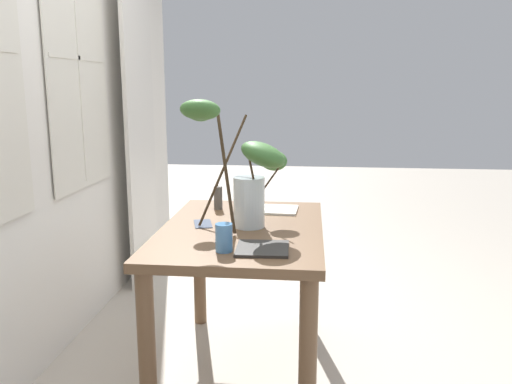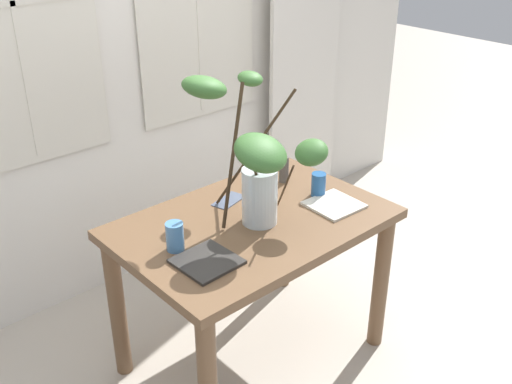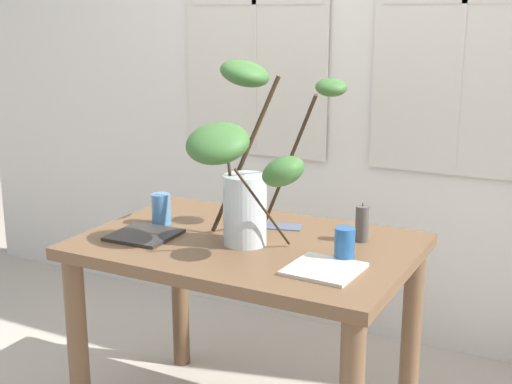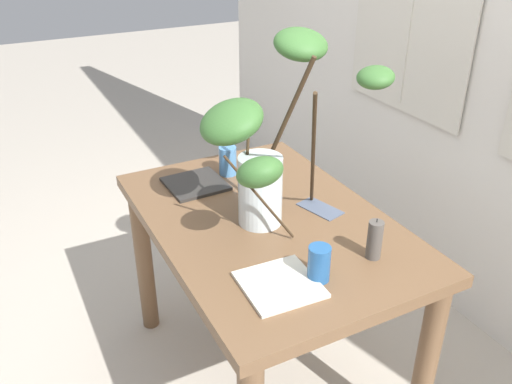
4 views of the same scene
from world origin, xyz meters
The scene contains 11 objects.
ground centered at (0.00, 0.00, 0.00)m, with size 14.00×14.00×0.00m, color #B7AD9E.
back_wall_with_windows centered at (0.00, 1.09, 1.47)m, with size 4.74×0.14×2.93m.
curtain_sheer_side centered at (1.26, 0.92, 1.21)m, with size 0.59×0.03×2.43m, color silver.
dining_table centered at (0.00, 0.00, 0.64)m, with size 1.17×0.79×0.77m.
vase_with_branches centered at (0.00, -0.02, 1.07)m, with size 0.55×0.60×0.65m.
drinking_glass_blue_left centered at (-0.39, 0.03, 0.83)m, with size 0.07×0.07×0.12m, color #4C84BC.
drinking_glass_blue_right centered at (0.38, -0.03, 0.83)m, with size 0.07×0.07×0.11m, color #235693.
plate_square_left centered at (-0.36, -0.13, 0.78)m, with size 0.22×0.22×0.01m, color #2D2B28.
plate_square_right centered at (0.36, -0.15, 0.78)m, with size 0.22×0.22×0.01m, color silver.
napkin_folded centered at (0.03, 0.20, 0.78)m, with size 0.17×0.09×0.00m, color #4C566B.
pillar_candle centered at (0.36, 0.18, 0.84)m, with size 0.05×0.05×0.14m.
Camera 2 is at (-1.52, -1.72, 2.09)m, focal length 42.39 mm.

